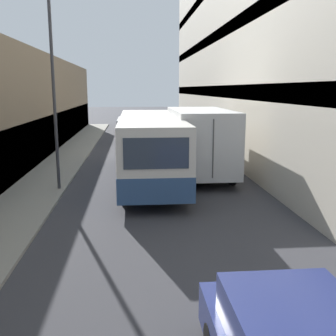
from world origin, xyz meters
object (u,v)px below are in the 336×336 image
at_px(street_lamp, 51,44).
at_px(bus, 149,147).
at_px(box_truck, 197,139).
at_px(panel_van, 131,129).

bearing_deg(street_lamp, bus, 21.19).
bearing_deg(street_lamp, box_truck, 25.50).
bearing_deg(panel_van, street_lamp, -101.56).
bearing_deg(box_truck, bus, -148.30).
height_order(box_truck, street_lamp, street_lamp).
distance_m(box_truck, street_lamp, 7.69).
distance_m(bus, panel_van, 12.35).
height_order(panel_van, street_lamp, street_lamp).
bearing_deg(panel_van, box_truck, -73.83).
xyz_separation_m(bus, panel_van, (-0.84, 12.31, -0.48)).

